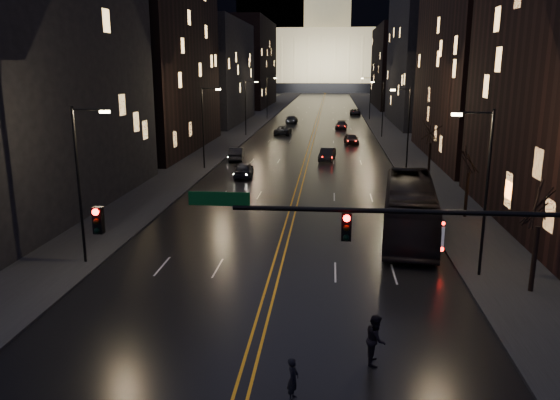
% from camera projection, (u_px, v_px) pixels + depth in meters
% --- Properties ---
extents(ground, '(900.00, 900.00, 0.00)m').
position_uv_depth(ground, '(249.00, 365.00, 20.72)').
color(ground, black).
rests_on(ground, ground).
extents(road, '(20.00, 320.00, 0.02)m').
position_uv_depth(road, '(321.00, 109.00, 146.45)').
color(road, black).
rests_on(road, ground).
extents(sidewalk_left, '(8.00, 320.00, 0.16)m').
position_uv_depth(sidewalk_left, '(269.00, 108.00, 147.70)').
color(sidewalk_left, black).
rests_on(sidewalk_left, ground).
extents(sidewalk_right, '(8.00, 320.00, 0.16)m').
position_uv_depth(sidewalk_right, '(373.00, 109.00, 145.17)').
color(sidewalk_right, black).
rests_on(sidewalk_right, ground).
extents(center_line, '(0.62, 320.00, 0.01)m').
position_uv_depth(center_line, '(321.00, 109.00, 146.45)').
color(center_line, orange).
rests_on(center_line, road).
extents(building_left_near, '(12.00, 28.00, 22.00)m').
position_uv_depth(building_left_near, '(16.00, 67.00, 41.28)').
color(building_left_near, black).
rests_on(building_left_near, ground).
extents(building_left_mid, '(12.00, 30.00, 28.00)m').
position_uv_depth(building_left_mid, '(150.00, 44.00, 71.52)').
color(building_left_mid, black).
rests_on(building_left_mid, ground).
extents(building_left_far, '(12.00, 34.00, 20.00)m').
position_uv_depth(building_left_far, '(213.00, 72.00, 109.22)').
color(building_left_far, black).
rests_on(building_left_far, ground).
extents(building_left_dist, '(12.00, 40.00, 24.00)m').
position_uv_depth(building_left_dist, '(248.00, 63.00, 155.17)').
color(building_left_dist, black).
rests_on(building_left_dist, ground).
extents(building_right_mid, '(12.00, 34.00, 26.00)m').
position_uv_depth(building_right_mid, '(427.00, 56.00, 104.71)').
color(building_right_mid, black).
rests_on(building_right_mid, ground).
extents(building_right_dist, '(12.00, 40.00, 22.00)m').
position_uv_depth(building_right_dist, '(398.00, 67.00, 151.61)').
color(building_right_dist, black).
rests_on(building_right_dist, ground).
extents(capitol, '(90.00, 50.00, 58.50)m').
position_uv_depth(capitol, '(327.00, 54.00, 258.44)').
color(capitol, black).
rests_on(capitol, ground).
extents(traffic_signal, '(17.29, 0.45, 7.00)m').
position_uv_depth(traffic_signal, '(415.00, 242.00, 18.97)').
color(traffic_signal, black).
rests_on(traffic_signal, ground).
extents(streetlamp_right_near, '(2.13, 0.25, 9.00)m').
position_uv_depth(streetlamp_right_near, '(483.00, 185.00, 28.20)').
color(streetlamp_right_near, black).
rests_on(streetlamp_right_near, ground).
extents(streetlamp_left_near, '(2.13, 0.25, 9.00)m').
position_uv_depth(streetlamp_left_near, '(81.00, 177.00, 30.16)').
color(streetlamp_left_near, black).
rests_on(streetlamp_left_near, ground).
extents(streetlamp_right_mid, '(2.13, 0.25, 9.00)m').
position_uv_depth(streetlamp_right_mid, '(407.00, 125.00, 57.22)').
color(streetlamp_right_mid, black).
rests_on(streetlamp_right_mid, ground).
extents(streetlamp_left_mid, '(2.13, 0.25, 9.00)m').
position_uv_depth(streetlamp_left_mid, '(205.00, 123.00, 59.17)').
color(streetlamp_left_mid, black).
rests_on(streetlamp_left_mid, ground).
extents(streetlamp_right_far, '(2.13, 0.25, 9.00)m').
position_uv_depth(streetlamp_right_far, '(382.00, 106.00, 86.24)').
color(streetlamp_right_far, black).
rests_on(streetlamp_right_far, ground).
extents(streetlamp_left_far, '(2.13, 0.25, 9.00)m').
position_uv_depth(streetlamp_left_far, '(247.00, 105.00, 88.19)').
color(streetlamp_left_far, black).
rests_on(streetlamp_left_far, ground).
extents(streetlamp_right_dist, '(2.13, 0.25, 9.00)m').
position_uv_depth(streetlamp_right_dist, '(369.00, 96.00, 115.25)').
color(streetlamp_right_dist, black).
rests_on(streetlamp_right_dist, ground).
extents(streetlamp_left_dist, '(2.13, 0.25, 9.00)m').
position_uv_depth(streetlamp_left_dist, '(268.00, 95.00, 117.21)').
color(streetlamp_left_dist, black).
rests_on(streetlamp_left_dist, ground).
extents(tree_right_near, '(2.40, 2.40, 6.65)m').
position_uv_depth(tree_right_near, '(540.00, 206.00, 26.20)').
color(tree_right_near, black).
rests_on(tree_right_near, ground).
extents(tree_right_mid, '(2.40, 2.40, 6.65)m').
position_uv_depth(tree_right_mid, '(469.00, 159.00, 39.74)').
color(tree_right_mid, black).
rests_on(tree_right_mid, ground).
extents(tree_right_far, '(2.40, 2.40, 6.65)m').
position_uv_depth(tree_right_far, '(431.00, 133.00, 55.22)').
color(tree_right_far, black).
rests_on(tree_right_far, ground).
extents(bus, '(4.66, 13.67, 3.73)m').
position_uv_depth(bus, '(409.00, 209.00, 36.27)').
color(bus, black).
rests_on(bus, ground).
extents(oncoming_car_a, '(2.17, 4.73, 1.57)m').
position_uv_depth(oncoming_car_a, '(244.00, 170.00, 55.99)').
color(oncoming_car_a, black).
rests_on(oncoming_car_a, ground).
extents(oncoming_car_b, '(2.12, 4.87, 1.56)m').
position_uv_depth(oncoming_car_b, '(236.00, 154.00, 66.15)').
color(oncoming_car_b, black).
rests_on(oncoming_car_b, ground).
extents(oncoming_car_c, '(2.73, 5.52, 1.50)m').
position_uv_depth(oncoming_car_c, '(283.00, 130.00, 90.88)').
color(oncoming_car_c, black).
rests_on(oncoming_car_c, ground).
extents(oncoming_car_d, '(2.28, 5.32, 1.53)m').
position_uv_depth(oncoming_car_d, '(292.00, 119.00, 109.71)').
color(oncoming_car_d, black).
rests_on(oncoming_car_d, ground).
extents(receding_car_a, '(2.16, 4.76, 1.51)m').
position_uv_depth(receding_car_a, '(327.00, 154.00, 65.79)').
color(receding_car_a, black).
rests_on(receding_car_a, ground).
extents(receding_car_b, '(2.31, 4.75, 1.56)m').
position_uv_depth(receding_car_b, '(351.00, 139.00, 79.86)').
color(receding_car_b, black).
rests_on(receding_car_b, ground).
extents(receding_car_c, '(2.34, 5.11, 1.45)m').
position_uv_depth(receding_car_c, '(341.00, 125.00, 99.07)').
color(receding_car_c, black).
rests_on(receding_car_c, ground).
extents(receding_car_d, '(2.50, 5.31, 1.47)m').
position_uv_depth(receding_car_d, '(355.00, 112.00, 128.19)').
color(receding_car_d, black).
rests_on(receding_car_d, ground).
extents(pedestrian_a, '(0.48, 0.62, 1.53)m').
position_uv_depth(pedestrian_a, '(293.00, 379.00, 18.44)').
color(pedestrian_a, black).
rests_on(pedestrian_a, ground).
extents(pedestrian_b, '(0.60, 0.99, 1.96)m').
position_uv_depth(pedestrian_b, '(376.00, 339.00, 20.69)').
color(pedestrian_b, black).
rests_on(pedestrian_b, ground).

